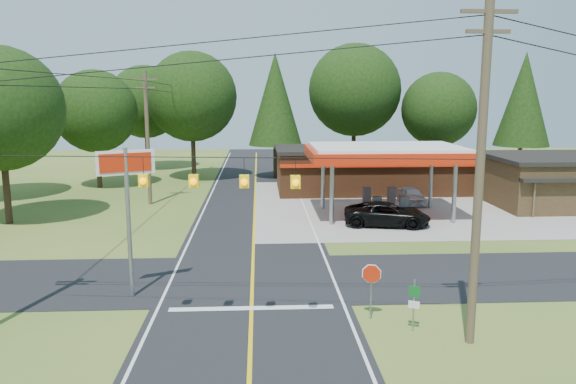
{
  "coord_description": "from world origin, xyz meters",
  "views": [
    {
      "loc": [
        0.34,
        -24.67,
        8.42
      ],
      "look_at": [
        2.0,
        7.0,
        2.8
      ],
      "focal_mm": 35.0,
      "sensor_mm": 36.0,
      "label": 1
    }
  ],
  "objects_px": {
    "octagonal_stop_sign": "(371,278)",
    "suv_car": "(387,214)",
    "big_stop_sign": "(127,189)",
    "sedan_car": "(411,196)",
    "gas_canopy": "(386,155)"
  },
  "relations": [
    {
      "from": "gas_canopy",
      "to": "suv_car",
      "type": "bearing_deg",
      "value": -99.46
    },
    {
      "from": "suv_car",
      "to": "big_stop_sign",
      "type": "bearing_deg",
      "value": 142.44
    },
    {
      "from": "big_stop_sign",
      "to": "gas_canopy",
      "type": "bearing_deg",
      "value": 46.99
    },
    {
      "from": "gas_canopy",
      "to": "suv_car",
      "type": "xyz_separation_m",
      "value": [
        -0.5,
        -3.0,
        -3.51
      ]
    },
    {
      "from": "octagonal_stop_sign",
      "to": "suv_car",
      "type": "bearing_deg",
      "value": 74.92
    },
    {
      "from": "big_stop_sign",
      "to": "octagonal_stop_sign",
      "type": "relative_size",
      "value": 2.9
    },
    {
      "from": "suv_car",
      "to": "sedan_car",
      "type": "bearing_deg",
      "value": -15.78
    },
    {
      "from": "gas_canopy",
      "to": "big_stop_sign",
      "type": "distance_m",
      "value": 20.53
    },
    {
      "from": "suv_car",
      "to": "octagonal_stop_sign",
      "type": "relative_size",
      "value": 2.52
    },
    {
      "from": "sedan_car",
      "to": "big_stop_sign",
      "type": "relative_size",
      "value": 0.6
    },
    {
      "from": "suv_car",
      "to": "octagonal_stop_sign",
      "type": "distance_m",
      "value": 15.39
    },
    {
      "from": "sedan_car",
      "to": "big_stop_sign",
      "type": "distance_m",
      "value": 25.81
    },
    {
      "from": "suv_car",
      "to": "sedan_car",
      "type": "xyz_separation_m",
      "value": [
        3.5,
        7.0,
        -0.11
      ]
    },
    {
      "from": "sedan_car",
      "to": "octagonal_stop_sign",
      "type": "height_order",
      "value": "octagonal_stop_sign"
    },
    {
      "from": "big_stop_sign",
      "to": "sedan_car",
      "type": "bearing_deg",
      "value": 48.19
    }
  ]
}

